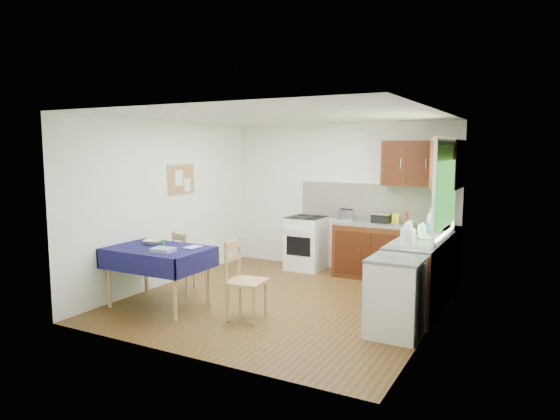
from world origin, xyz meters
The scene contains 33 objects.
floor centered at (0.00, 0.00, 0.00)m, with size 4.20×4.20×0.00m, color #4C3414.
ceiling centered at (0.00, 0.00, 2.50)m, with size 4.00×4.20×0.02m, color silver.
wall_back centered at (0.00, 2.10, 1.25)m, with size 4.00×0.02×2.50m, color white.
wall_front centered at (0.00, -2.10, 1.25)m, with size 4.00×0.02×2.50m, color white.
wall_left centered at (-2.00, 0.00, 1.25)m, with size 0.02×4.20×2.50m, color white.
wall_right centered at (2.00, 0.00, 1.25)m, with size 0.02×4.20×2.50m, color white.
base_cabinets centered at (1.36, 1.26, 0.43)m, with size 1.90×2.30×0.86m.
worktop_back centered at (1.05, 1.80, 0.88)m, with size 1.90×0.60×0.04m, color slate.
worktop_right centered at (1.70, 0.65, 0.88)m, with size 0.60×1.70×0.04m, color slate.
worktop_corner centered at (1.70, 1.80, 0.88)m, with size 0.60×0.60×0.04m, color slate.
splashback centered at (0.65, 2.08, 1.20)m, with size 2.70×0.02×0.60m, color white.
upper_cabinets centered at (1.52, 1.80, 1.85)m, with size 1.20×0.85×0.70m.
stove centered at (-0.50, 1.80, 0.46)m, with size 0.60×0.61×0.92m.
window centered at (1.97, 0.70, 1.65)m, with size 0.04×1.48×1.26m.
fridge centered at (1.70, -0.55, 0.44)m, with size 0.58×0.60×0.89m.
corkboard centered at (-1.97, 0.30, 1.60)m, with size 0.04×0.62×0.47m.
dining_table centered at (-1.32, -0.99, 0.69)m, with size 1.31×0.88×0.79m.
chair_far centered at (-1.39, -0.32, 0.48)m, with size 0.51×0.51×0.90m.
chair_near centered at (-0.09, -0.87, 0.52)m, with size 0.48×0.48×0.98m.
toaster centered at (0.23, 1.80, 0.99)m, with size 0.26×0.16×0.20m.
sandwich_press centered at (0.82, 1.81, 0.98)m, with size 0.28×0.24×0.16m.
sauce_bottle centered at (1.23, 1.74, 1.01)m, with size 0.05×0.05×0.22m, color red.
yellow_packet centered at (1.03, 1.89, 0.98)m, with size 0.11×0.08×0.15m, color yellow.
dish_rack centered at (1.69, 0.73, 0.92)m, with size 0.40×0.31×0.19m.
kettle centered at (1.66, 0.09, 1.03)m, with size 0.18×0.18×0.30m.
cup centered at (1.31, 1.69, 0.94)m, with size 0.11×0.11×0.09m, color white.
soap_bottle_a centered at (1.67, 1.36, 1.06)m, with size 0.12×0.12×0.32m, color white.
soap_bottle_b centered at (1.65, 1.22, 0.99)m, with size 0.08×0.08×0.17m, color #1C5FA4.
soap_bottle_c centered at (1.65, 0.13, 0.99)m, with size 0.14×0.14×0.18m, color #278B26.
plate_bowl centered at (-1.54, -0.84, 0.82)m, with size 0.25×0.25×0.06m, color beige.
book centered at (-0.99, -0.79, 0.80)m, with size 0.16×0.22×0.02m, color white.
spice_jar centered at (-1.33, -0.90, 0.84)m, with size 0.04×0.04×0.09m, color green.
tea_towel centered at (-1.09, -1.17, 0.81)m, with size 0.27×0.21×0.05m, color #2A359B.
Camera 1 is at (3.10, -5.88, 2.08)m, focal length 32.00 mm.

